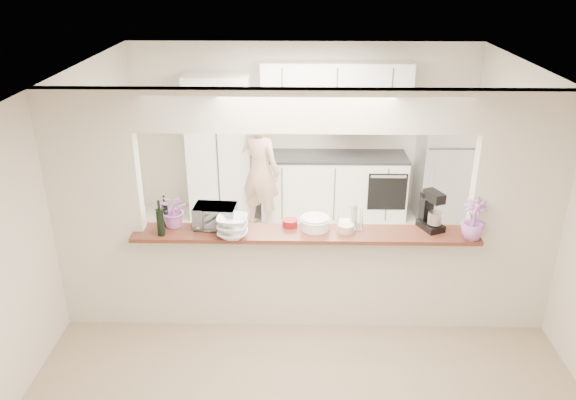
{
  "coord_description": "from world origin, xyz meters",
  "views": [
    {
      "loc": [
        -0.07,
        -4.99,
        3.6
      ],
      "look_at": [
        -0.17,
        0.3,
        1.28
      ],
      "focal_mm": 35.0,
      "sensor_mm": 36.0,
      "label": 1
    }
  ],
  "objects_px": {
    "refrigerator": "(446,163)",
    "person": "(260,172)",
    "toaster_oven": "(215,216)",
    "stand_mixer": "(431,212)"
  },
  "relations": [
    {
      "from": "person",
      "to": "stand_mixer",
      "type": "bearing_deg",
      "value": 158.36
    },
    {
      "from": "refrigerator",
      "to": "stand_mixer",
      "type": "height_order",
      "value": "refrigerator"
    },
    {
      "from": "person",
      "to": "refrigerator",
      "type": "bearing_deg",
      "value": -143.62
    },
    {
      "from": "refrigerator",
      "to": "person",
      "type": "distance_m",
      "value": 2.67
    },
    {
      "from": "stand_mixer",
      "to": "toaster_oven",
      "type": "bearing_deg",
      "value": -179.66
    },
    {
      "from": "refrigerator",
      "to": "stand_mixer",
      "type": "distance_m",
      "value": 2.74
    },
    {
      "from": "person",
      "to": "toaster_oven",
      "type": "bearing_deg",
      "value": 111.41
    },
    {
      "from": "toaster_oven",
      "to": "person",
      "type": "distance_m",
      "value": 2.3
    },
    {
      "from": "refrigerator",
      "to": "stand_mixer",
      "type": "bearing_deg",
      "value": -107.29
    },
    {
      "from": "refrigerator",
      "to": "toaster_oven",
      "type": "relative_size",
      "value": 4.11
    }
  ]
}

